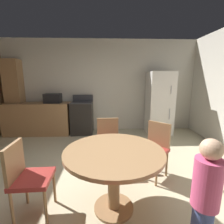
% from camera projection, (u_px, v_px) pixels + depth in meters
% --- Properties ---
extents(ground_plane, '(14.00, 14.00, 0.00)m').
position_uv_depth(ground_plane, '(96.00, 194.00, 2.21)').
color(ground_plane, beige).
extents(wall_back, '(5.97, 0.12, 2.70)m').
position_uv_depth(wall_back, '(101.00, 86.00, 4.91)').
color(wall_back, beige).
rests_on(wall_back, ground).
extents(kitchen_counter, '(1.80, 0.60, 0.90)m').
position_uv_depth(kitchen_counter, '(38.00, 118.00, 4.62)').
color(kitchen_counter, '#9E754C').
rests_on(kitchen_counter, ground).
extents(pantry_column, '(0.44, 0.36, 2.10)m').
position_uv_depth(pantry_column, '(15.00, 97.00, 4.65)').
color(pantry_column, '#9E754C').
rests_on(pantry_column, ground).
extents(oven_range, '(0.60, 0.60, 1.10)m').
position_uv_depth(oven_range, '(82.00, 117.00, 4.67)').
color(oven_range, black).
rests_on(oven_range, ground).
extents(refrigerator, '(0.68, 0.68, 1.76)m').
position_uv_depth(refrigerator, '(159.00, 103.00, 4.63)').
color(refrigerator, white).
rests_on(refrigerator, ground).
extents(microwave, '(0.44, 0.32, 0.26)m').
position_uv_depth(microwave, '(53.00, 98.00, 4.52)').
color(microwave, black).
rests_on(microwave, kitchen_counter).
extents(dining_table, '(1.13, 1.13, 0.76)m').
position_uv_depth(dining_table, '(114.00, 163.00, 1.85)').
color(dining_table, '#9E754C').
rests_on(dining_table, ground).
extents(chair_west, '(0.42, 0.42, 0.87)m').
position_uv_depth(chair_west, '(27.00, 175.00, 1.79)').
color(chair_west, '#9E754C').
rests_on(chair_west, ground).
extents(chair_northeast, '(0.57, 0.57, 0.87)m').
position_uv_depth(chair_northeast, '(155.00, 146.00, 2.57)').
color(chair_northeast, '#9E754C').
rests_on(chair_northeast, ground).
extents(chair_north, '(0.42, 0.42, 0.87)m').
position_uv_depth(chair_north, '(108.00, 140.00, 2.82)').
color(chair_north, '#9E754C').
rests_on(chair_north, ground).
extents(person_child, '(0.31, 0.31, 1.09)m').
position_uv_depth(person_child, '(205.00, 197.00, 1.34)').
color(person_child, '#3D4C84').
rests_on(person_child, ground).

